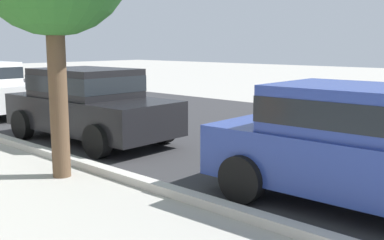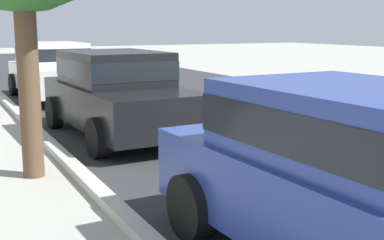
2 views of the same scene
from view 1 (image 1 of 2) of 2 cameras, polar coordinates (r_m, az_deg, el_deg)
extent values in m
cube|color=#2D2D30|center=(12.60, -1.72, 0.02)|extent=(60.00, 9.00, 0.01)
cube|color=#B2AFA8|center=(9.93, -20.79, -2.83)|extent=(60.00, 0.20, 0.12)
cylinder|color=brown|center=(7.31, -16.42, 2.85)|extent=(0.28, 0.28, 2.55)
cylinder|color=black|center=(14.01, -19.15, 1.76)|extent=(0.65, 0.24, 0.64)
cube|color=black|center=(9.99, -12.62, 0.84)|extent=(4.16, 1.84, 0.70)
cube|color=black|center=(10.04, -13.26, 4.59)|extent=(2.19, 1.64, 0.60)
cube|color=black|center=(10.04, -13.26, 4.59)|extent=(2.20, 1.65, 0.33)
cylinder|color=black|center=(9.59, -3.70, -1.06)|extent=(0.65, 0.24, 0.64)
cylinder|color=black|center=(8.49, -11.81, -2.62)|extent=(0.65, 0.24, 0.64)
cylinder|color=black|center=(11.59, -13.10, 0.54)|extent=(0.65, 0.24, 0.64)
cylinder|color=black|center=(10.70, -20.48, -0.54)|extent=(0.65, 0.24, 0.64)
cube|color=navy|center=(6.13, 21.32, -4.94)|extent=(4.16, 1.84, 0.70)
cube|color=navy|center=(6.06, 20.36, 1.23)|extent=(2.19, 1.64, 0.60)
cube|color=black|center=(6.06, 20.36, 1.23)|extent=(2.20, 1.65, 0.33)
cylinder|color=black|center=(7.47, 13.79, -4.34)|extent=(0.65, 0.24, 0.64)
cylinder|color=black|center=(6.05, 6.29, -7.36)|extent=(0.65, 0.24, 0.64)
camera|label=2|loc=(2.65, 58.00, 4.23)|focal=47.65mm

